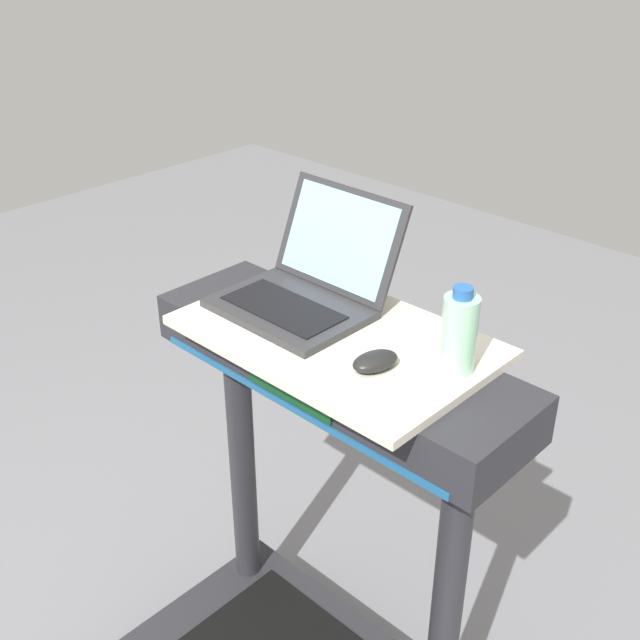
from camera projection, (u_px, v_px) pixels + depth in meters
desk_board at (336, 337)px, 1.68m from camera, size 0.66×0.42×0.02m
laptop at (306, 285)px, 1.77m from camera, size 0.33×0.33×0.24m
computer_mouse at (375, 361)px, 1.54m from camera, size 0.08×0.11×0.03m
water_bottle at (459, 333)px, 1.51m from camera, size 0.07×0.07×0.18m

